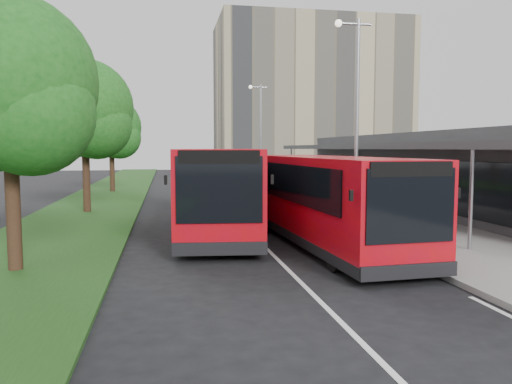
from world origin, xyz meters
The scene contains 18 objects.
ground centered at (0.00, 0.00, 0.00)m, with size 120.00×120.00×0.00m, color black.
pavement centered at (6.00, 20.00, 0.07)m, with size 5.00×80.00×0.15m, color gray.
grass_verge centered at (-7.00, 20.00, 0.05)m, with size 5.00×80.00×0.10m, color #1A4014.
lane_centre_line centered at (0.00, 15.00, 0.01)m, with size 0.12×70.00×0.01m, color silver.
kerb_dashes centered at (3.30, 19.00, 0.01)m, with size 0.12×56.00×0.01m.
office_block centered at (14.00, 42.00, 9.00)m, with size 22.00×12.00×18.00m, color tan.
station_building centered at (10.86, 8.00, 2.04)m, with size 7.70×26.00×4.00m.
tree_near centered at (-7.01, -2.95, 4.57)m, with size 4.43×4.43×7.08m.
tree_mid centered at (-7.01, 9.05, 4.86)m, with size 4.69×4.69×7.53m.
tree_far centered at (-7.01, 21.05, 4.45)m, with size 4.33×4.33×6.90m.
lamp_post_near centered at (4.12, 2.00, 4.72)m, with size 1.44×0.28×8.00m.
lamp_post_far centered at (4.12, 22.00, 4.72)m, with size 1.44×0.28×8.00m.
bus_main centered at (2.03, -0.96, 1.51)m, with size 3.23×10.51×2.94m.
bus_second centered at (-1.13, 2.64, 1.63)m, with size 3.97×11.46×3.19m.
litter_bin centered at (5.67, 10.59, 0.54)m, with size 0.43×0.43×0.78m, color #3A2018.
bollard centered at (5.52, 18.19, 0.64)m, with size 0.16×0.16×0.98m, color #FFF00D.
car_near centered at (1.53, 37.25, 0.65)m, with size 1.54×3.83×1.31m, color #580C17.
car_far centered at (-1.26, 45.23, 0.56)m, with size 1.18×3.37×1.11m, color navy.
Camera 1 is at (-3.14, -16.54, 3.21)m, focal length 35.00 mm.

